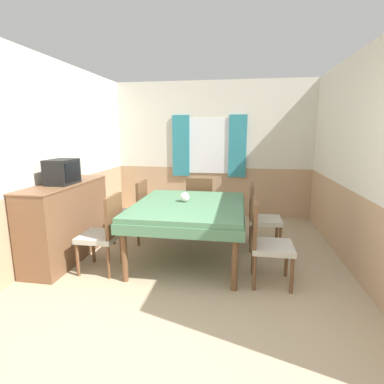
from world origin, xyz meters
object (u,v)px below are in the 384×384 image
chair_left_near (105,231)px  chair_left_far (134,210)px  chair_right_near (266,240)px  dining_table (189,211)px  chair_right_far (260,215)px  vase (185,197)px  chair_head_window (200,203)px  tv (62,172)px  sideboard (67,220)px

chair_left_near → chair_left_far: 1.01m
chair_right_near → dining_table: bearing=-118.5°
chair_right_far → chair_left_far: bearing=-90.0°
chair_right_far → vase: size_ratio=7.52×
dining_table → chair_right_near: (0.93, -0.51, -0.15)m
chair_left_far → chair_left_near: bearing=-180.0°
chair_right_near → chair_left_near: bearing=-90.0°
chair_right_near → vase: bearing=-120.1°
dining_table → chair_head_window: (-0.00, 1.05, -0.15)m
vase → chair_head_window: bearing=85.7°
dining_table → tv: tv is taller
chair_head_window → chair_left_near: bearing=-120.9°
chair_left_near → tv: 0.93m
chair_left_far → vase: (0.86, -0.43, 0.32)m
chair_right_near → chair_head_window: same height
chair_right_far → vase: bearing=-67.0°
dining_table → chair_left_far: chair_left_far is taller
chair_left_near → chair_head_window: size_ratio=1.00×
tv → sideboard: bearing=120.5°
dining_table → chair_head_window: chair_head_window is taller
chair_right_near → chair_left_near: (-1.86, 0.00, 0.00)m
chair_right_far → vase: (-1.01, -0.43, 0.32)m
chair_right_far → tv: 2.69m
chair_right_near → tv: bearing=-94.8°
chair_left_near → sideboard: 0.72m
chair_right_near → chair_head_window: size_ratio=1.00×
chair_left_far → sideboard: 0.98m
dining_table → sideboard: size_ratio=1.12×
chair_right_far → sideboard: bearing=-73.9°
dining_table → chair_right_near: bearing=-28.5°
chair_left_far → vase: chair_left_far is taller
chair_head_window → vase: chair_head_window is taller
chair_right_far → chair_head_window: (-0.93, 0.54, 0.00)m
chair_left_far → chair_head_window: same height
dining_table → chair_right_far: size_ratio=1.75×
chair_right_near → sideboard: sideboard is taller
sideboard → chair_left_far: bearing=47.8°
chair_left_near → chair_left_far: same height
chair_right_near → vase: size_ratio=7.52×
chair_right_near → chair_head_window: 1.81m
chair_left_near → chair_left_far: (0.00, 1.01, 0.00)m
sideboard → vase: (1.52, 0.30, 0.30)m
dining_table → vase: 0.20m
chair_left_far → chair_head_window: (0.93, 0.54, 0.00)m
dining_table → chair_head_window: size_ratio=1.75×
chair_left_near → tv: tv is taller
chair_left_far → sideboard: (-0.66, -0.73, 0.02)m
vase → chair_right_far: bearing=23.0°
chair_right_far → sideboard: (-2.52, -0.73, 0.02)m
dining_table → chair_left_near: (-0.93, -0.51, -0.15)m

